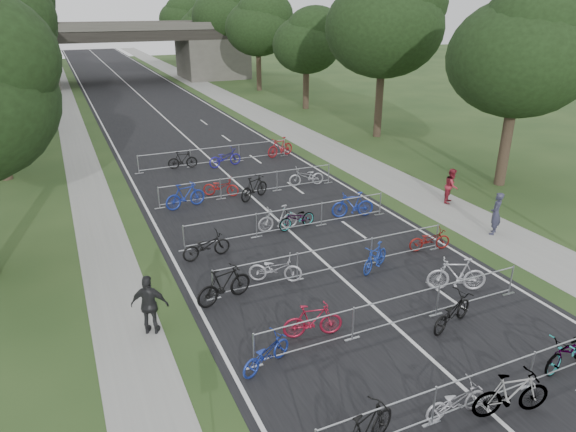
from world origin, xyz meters
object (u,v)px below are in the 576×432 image
object	(u,v)px
pedestrian_a	(496,214)
pedestrian_c	(150,305)
overpass_bridge	(122,53)
pedestrian_b	(451,186)

from	to	relation	value
pedestrian_a	pedestrian_c	distance (m)	14.67
overpass_bridge	pedestrian_b	distance (m)	50.89
overpass_bridge	pedestrian_c	bearing A→B (deg)	-97.04
pedestrian_a	pedestrian_c	size ratio (longest dim) A/B	0.98
pedestrian_a	pedestrian_b	size ratio (longest dim) A/B	1.08
overpass_bridge	pedestrian_c	world-z (taller)	overpass_bridge
overpass_bridge	pedestrian_a	distance (m)	54.43
pedestrian_a	pedestrian_c	bearing A→B (deg)	-31.09
pedestrian_a	overpass_bridge	bearing A→B (deg)	-117.66
pedestrian_c	overpass_bridge	bearing A→B (deg)	-71.68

